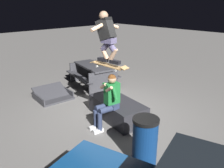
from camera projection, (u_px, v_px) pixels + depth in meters
name	position (u px, v px, depth m)	size (l,w,h in m)	color
ground_plane	(113.00, 115.00, 6.19)	(40.00, 40.00, 0.00)	slate
ledge_box_main	(117.00, 109.00, 5.99)	(1.61, 0.78, 0.48)	#28282D
person_sitting_on_ledge	(108.00, 99.00, 5.39)	(0.60, 0.78, 1.31)	#2D3856
skateboard	(109.00, 66.00, 5.29)	(1.04, 0.32, 0.13)	#AD8451
skater_airborne	(107.00, 35.00, 5.10)	(0.63, 0.89, 1.12)	black
kicker_ramp	(53.00, 96.00, 7.27)	(1.09, 1.11, 0.43)	#38383D
picnic_table_back	(93.00, 72.00, 8.28)	(1.93, 1.65, 0.75)	#38383D
trash_bin	(145.00, 141.00, 4.23)	(0.48, 0.48, 0.92)	navy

